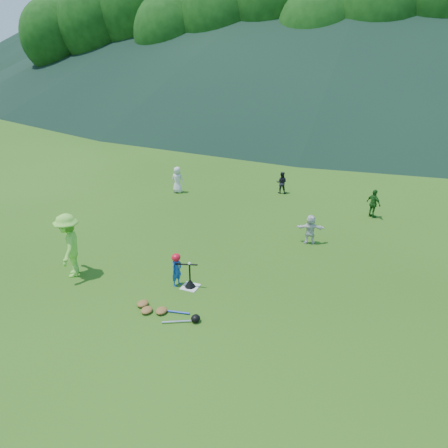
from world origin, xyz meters
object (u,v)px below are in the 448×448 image
(fielder_d, at_px, (310,229))
(home_plate, at_px, (190,287))
(batter_child, at_px, (177,270))
(fielder_a, at_px, (177,180))
(batting_tee, at_px, (190,283))
(fielder_b, at_px, (282,183))
(equipment_pile, at_px, (161,311))
(fielder_c, at_px, (374,204))
(adult_coach, at_px, (69,246))

(fielder_d, bearing_deg, home_plate, 44.61)
(batter_child, relative_size, fielder_a, 0.80)
(batting_tee, bearing_deg, fielder_d, 58.40)
(fielder_a, height_order, fielder_b, fielder_a)
(batter_child, bearing_deg, equipment_pile, -152.45)
(batter_child, bearing_deg, batting_tee, -70.01)
(fielder_a, height_order, equipment_pile, fielder_a)
(home_plate, xyz_separation_m, fielder_c, (4.22, 7.18, 0.54))
(fielder_c, xyz_separation_m, batting_tee, (-4.22, -7.18, -0.42))
(adult_coach, relative_size, fielder_d, 1.86)
(home_plate, bearing_deg, equipment_pile, -95.56)
(fielder_c, bearing_deg, fielder_b, 19.03)
(home_plate, relative_size, batting_tee, 0.66)
(fielder_b, bearing_deg, fielder_a, 11.63)
(batter_child, bearing_deg, fielder_b, 12.64)
(batter_child, relative_size, fielder_b, 0.97)
(home_plate, height_order, equipment_pile, equipment_pile)
(fielder_c, distance_m, fielder_d, 3.63)
(batter_child, height_order, adult_coach, adult_coach)
(batter_child, bearing_deg, home_plate, -70.01)
(adult_coach, distance_m, fielder_b, 10.00)
(fielder_a, bearing_deg, adult_coach, 93.08)
(batting_tee, bearing_deg, adult_coach, -169.54)
(home_plate, bearing_deg, batter_child, -176.94)
(home_plate, relative_size, fielder_b, 0.47)
(adult_coach, height_order, batting_tee, adult_coach)
(fielder_a, xyz_separation_m, fielder_c, (8.23, 0.16, -0.03))
(home_plate, distance_m, batter_child, 0.60)
(adult_coach, xyz_separation_m, fielder_c, (7.66, 7.82, -0.39))
(fielder_a, bearing_deg, batter_child, 116.06)
(home_plate, height_order, fielder_b, fielder_b)
(home_plate, height_order, batting_tee, batting_tee)
(home_plate, relative_size, equipment_pile, 0.25)
(adult_coach, relative_size, fielder_a, 1.61)
(fielder_b, bearing_deg, adult_coach, 59.13)
(home_plate, distance_m, fielder_d, 4.73)
(fielder_a, bearing_deg, batting_tee, 118.56)
(batter_child, distance_m, batting_tee, 0.51)
(adult_coach, bearing_deg, fielder_b, 128.60)
(batter_child, bearing_deg, fielder_d, -18.38)
(batter_child, bearing_deg, fielder_c, -15.67)
(batter_child, relative_size, fielder_c, 0.85)
(fielder_b, bearing_deg, fielder_d, 106.33)
(home_plate, relative_size, adult_coach, 0.24)
(batting_tee, relative_size, equipment_pile, 0.38)
(batter_child, xyz_separation_m, fielder_b, (0.65, 8.66, 0.02))
(batter_child, relative_size, fielder_d, 0.93)
(adult_coach, bearing_deg, fielder_a, 154.63)
(fielder_a, height_order, fielder_d, fielder_a)
(fielder_a, xyz_separation_m, equipment_pile, (3.88, -8.39, -0.52))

